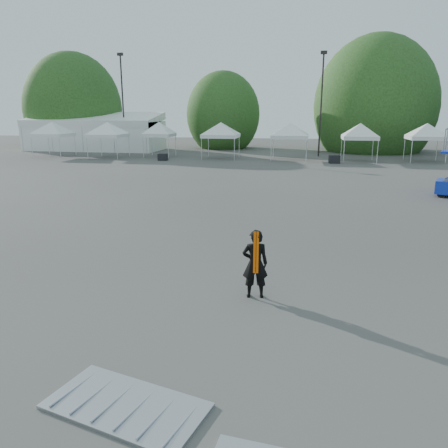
# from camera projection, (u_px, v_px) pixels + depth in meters

# --- Properties ---
(ground) EXTENTS (120.00, 120.00, 0.00)m
(ground) POSITION_uv_depth(u_px,v_px,m) (251.00, 260.00, 13.19)
(ground) COLOR #474442
(ground) RESTS_ON ground
(marquee) EXTENTS (15.00, 6.25, 4.23)m
(marquee) POSITION_uv_depth(u_px,v_px,m) (95.00, 132.00, 49.75)
(marquee) COLOR white
(marquee) RESTS_ON ground
(light_pole_west) EXTENTS (0.60, 0.25, 10.30)m
(light_pole_west) POSITION_uv_depth(u_px,v_px,m) (123.00, 97.00, 47.16)
(light_pole_west) COLOR black
(light_pole_west) RESTS_ON ground
(light_pole_east) EXTENTS (0.60, 0.25, 9.80)m
(light_pole_east) POSITION_uv_depth(u_px,v_px,m) (321.00, 98.00, 41.79)
(light_pole_east) COLOR black
(light_pole_east) RESTS_ON ground
(tree_far_w) EXTENTS (4.80, 4.80, 7.30)m
(tree_far_w) POSITION_uv_depth(u_px,v_px,m) (74.00, 109.00, 52.63)
(tree_far_w) COLOR #382314
(tree_far_w) RESTS_ON ground
(tree_mid_w) EXTENTS (4.16, 4.16, 6.33)m
(tree_mid_w) POSITION_uv_depth(u_px,v_px,m) (223.00, 115.00, 51.66)
(tree_mid_w) COLOR #382314
(tree_mid_w) RESTS_ON ground
(tree_mid_e) EXTENTS (5.12, 5.12, 7.79)m
(tree_mid_e) POSITION_uv_depth(u_px,v_px,m) (375.00, 106.00, 47.62)
(tree_mid_e) COLOR #382314
(tree_mid_e) RESTS_ON ground
(tent_a) EXTENTS (4.38, 4.38, 3.88)m
(tent_a) POSITION_uv_depth(u_px,v_px,m) (52.00, 125.00, 42.16)
(tent_a) COLOR silver
(tent_a) RESTS_ON ground
(tent_b) EXTENTS (4.43, 4.43, 3.88)m
(tent_b) POSITION_uv_depth(u_px,v_px,m) (107.00, 125.00, 41.22)
(tent_b) COLOR silver
(tent_b) RESTS_ON ground
(tent_c) EXTENTS (3.80, 3.80, 3.88)m
(tent_c) POSITION_uv_depth(u_px,v_px,m) (159.00, 125.00, 42.07)
(tent_c) COLOR silver
(tent_c) RESTS_ON ground
(tent_d) EXTENTS (4.59, 4.59, 3.88)m
(tent_d) POSITION_uv_depth(u_px,v_px,m) (221.00, 125.00, 40.53)
(tent_d) COLOR silver
(tent_d) RESTS_ON ground
(tent_e) EXTENTS (4.67, 4.67, 3.88)m
(tent_e) POSITION_uv_depth(u_px,v_px,m) (290.00, 126.00, 39.39)
(tent_e) COLOR silver
(tent_e) RESTS_ON ground
(tent_f) EXTENTS (4.19, 4.19, 3.88)m
(tent_f) POSITION_uv_depth(u_px,v_px,m) (361.00, 126.00, 37.92)
(tent_f) COLOR silver
(tent_f) RESTS_ON ground
(tent_g) EXTENTS (4.25, 4.25, 3.88)m
(tent_g) POSITION_uv_depth(u_px,v_px,m) (427.00, 126.00, 37.79)
(tent_g) COLOR silver
(tent_g) RESTS_ON ground
(man) EXTENTS (0.68, 0.51, 1.69)m
(man) POSITION_uv_depth(u_px,v_px,m) (255.00, 264.00, 10.40)
(man) COLOR black
(man) RESTS_ON ground
(barrier_left) EXTENTS (2.66, 1.81, 0.08)m
(barrier_left) POSITION_uv_depth(u_px,v_px,m) (126.00, 405.00, 6.64)
(barrier_left) COLOR #ACAEB4
(barrier_left) RESTS_ON ground
(crate_west) EXTENTS (0.79, 0.62, 0.61)m
(crate_west) POSITION_uv_depth(u_px,v_px,m) (163.00, 157.00, 39.41)
(crate_west) COLOR black
(crate_west) RESTS_ON ground
(crate_mid) EXTENTS (0.96, 0.79, 0.68)m
(crate_mid) POSITION_uv_depth(u_px,v_px,m) (334.00, 159.00, 37.31)
(crate_mid) COLOR black
(crate_mid) RESTS_ON ground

